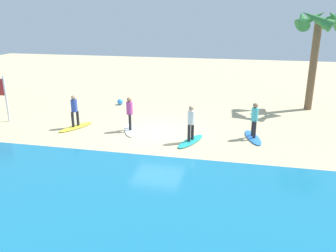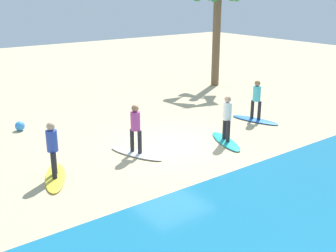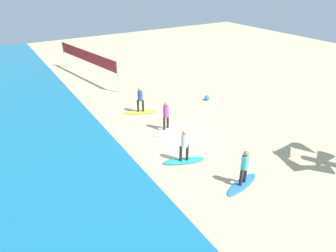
{
  "view_description": "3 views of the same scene",
  "coord_description": "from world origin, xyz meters",
  "px_view_note": "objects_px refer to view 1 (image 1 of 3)",
  "views": [
    {
      "loc": [
        -3.98,
        15.69,
        5.63
      ],
      "look_at": [
        -0.83,
        1.35,
        0.83
      ],
      "focal_mm": 36.88,
      "sensor_mm": 36.0,
      "label": 1
    },
    {
      "loc": [
        8.29,
        10.98,
        5.25
      ],
      "look_at": [
        0.81,
        0.98,
        1.14
      ],
      "focal_mm": 44.42,
      "sensor_mm": 36.0,
      "label": 2
    },
    {
      "loc": [
        -11.8,
        8.06,
        8.35
      ],
      "look_at": [
        0.06,
        0.72,
        1.06
      ],
      "focal_mm": 32.3,
      "sensor_mm": 36.0,
      "label": 3
    }
  ],
  "objects_px": {
    "surfer_yellow": "(74,108)",
    "palm_tree": "(318,28)",
    "beach_ball": "(120,102)",
    "surfboard_white": "(130,130)",
    "surfer_blue": "(255,117)",
    "surfer_white": "(130,111)",
    "surfboard_yellow": "(76,127)",
    "surfboard_teal": "(191,141)",
    "surfer_teal": "(191,121)",
    "surfboard_blue": "(253,137)"
  },
  "relations": [
    {
      "from": "surfer_yellow",
      "to": "palm_tree",
      "type": "distance_m",
      "value": 14.4
    },
    {
      "from": "surfer_yellow",
      "to": "beach_ball",
      "type": "bearing_deg",
      "value": -96.98
    },
    {
      "from": "surfboard_white",
      "to": "surfer_blue",
      "type": "bearing_deg",
      "value": 72.29
    },
    {
      "from": "surfboard_white",
      "to": "surfer_white",
      "type": "bearing_deg",
      "value": 70.63
    },
    {
      "from": "surfboard_yellow",
      "to": "beach_ball",
      "type": "bearing_deg",
      "value": -162.69
    },
    {
      "from": "surfer_blue",
      "to": "beach_ball",
      "type": "distance_m",
      "value": 9.57
    },
    {
      "from": "surfboard_teal",
      "to": "surfer_yellow",
      "type": "height_order",
      "value": "surfer_yellow"
    },
    {
      "from": "surfboard_teal",
      "to": "surfer_teal",
      "type": "relative_size",
      "value": 1.28
    },
    {
      "from": "surfer_teal",
      "to": "surfer_white",
      "type": "height_order",
      "value": "same"
    },
    {
      "from": "palm_tree",
      "to": "surfboard_blue",
      "type": "bearing_deg",
      "value": 61.07
    },
    {
      "from": "palm_tree",
      "to": "surfboard_white",
      "type": "bearing_deg",
      "value": 33.73
    },
    {
      "from": "surfboard_yellow",
      "to": "beach_ball",
      "type": "height_order",
      "value": "beach_ball"
    },
    {
      "from": "surfer_blue",
      "to": "surfer_yellow",
      "type": "height_order",
      "value": "same"
    },
    {
      "from": "surfer_white",
      "to": "beach_ball",
      "type": "relative_size",
      "value": 4.38
    },
    {
      "from": "surfboard_teal",
      "to": "surfer_white",
      "type": "bearing_deg",
      "value": -85.93
    },
    {
      "from": "surfer_blue",
      "to": "beach_ball",
      "type": "height_order",
      "value": "surfer_blue"
    },
    {
      "from": "surfboard_yellow",
      "to": "palm_tree",
      "type": "height_order",
      "value": "palm_tree"
    },
    {
      "from": "surfer_blue",
      "to": "beach_ball",
      "type": "relative_size",
      "value": 4.38
    },
    {
      "from": "surfboard_teal",
      "to": "surfboard_white",
      "type": "distance_m",
      "value": 3.36
    },
    {
      "from": "surfboard_blue",
      "to": "surfboard_white",
      "type": "bearing_deg",
      "value": -102.5
    },
    {
      "from": "palm_tree",
      "to": "beach_ball",
      "type": "height_order",
      "value": "palm_tree"
    },
    {
      "from": "surfer_teal",
      "to": "surfboard_yellow",
      "type": "xyz_separation_m",
      "value": [
        6.12,
        -0.8,
        -0.99
      ]
    },
    {
      "from": "surfer_yellow",
      "to": "palm_tree",
      "type": "bearing_deg",
      "value": -152.39
    },
    {
      "from": "surfboard_blue",
      "to": "surfer_yellow",
      "type": "height_order",
      "value": "surfer_yellow"
    },
    {
      "from": "surfboard_teal",
      "to": "surfboard_white",
      "type": "relative_size",
      "value": 1.0
    },
    {
      "from": "surfboard_teal",
      "to": "surfboard_white",
      "type": "height_order",
      "value": "same"
    },
    {
      "from": "surfer_teal",
      "to": "surfer_white",
      "type": "relative_size",
      "value": 1.0
    },
    {
      "from": "surfboard_blue",
      "to": "surfer_yellow",
      "type": "distance_m",
      "value": 8.99
    },
    {
      "from": "beach_ball",
      "to": "surfer_yellow",
      "type": "bearing_deg",
      "value": 83.02
    },
    {
      "from": "surfer_blue",
      "to": "palm_tree",
      "type": "bearing_deg",
      "value": -118.93
    },
    {
      "from": "palm_tree",
      "to": "surfer_blue",
      "type": "bearing_deg",
      "value": 61.07
    },
    {
      "from": "surfboard_yellow",
      "to": "surfer_yellow",
      "type": "xyz_separation_m",
      "value": [
        0.0,
        0.0,
        0.99
      ]
    },
    {
      "from": "surfboard_teal",
      "to": "surfboard_yellow",
      "type": "xyz_separation_m",
      "value": [
        6.12,
        -0.8,
        0.0
      ]
    },
    {
      "from": "surfboard_white",
      "to": "surfboard_blue",
      "type": "bearing_deg",
      "value": 72.29
    },
    {
      "from": "surfboard_blue",
      "to": "surfer_teal",
      "type": "height_order",
      "value": "surfer_teal"
    },
    {
      "from": "surfboard_white",
      "to": "surfer_white",
      "type": "distance_m",
      "value": 0.99
    },
    {
      "from": "surfer_blue",
      "to": "surfboard_yellow",
      "type": "xyz_separation_m",
      "value": [
        8.93,
        0.33,
        -0.99
      ]
    },
    {
      "from": "surfboard_blue",
      "to": "palm_tree",
      "type": "height_order",
      "value": "palm_tree"
    },
    {
      "from": "surfboard_teal",
      "to": "surfer_yellow",
      "type": "xyz_separation_m",
      "value": [
        6.12,
        -0.8,
        0.99
      ]
    },
    {
      "from": "surfer_blue",
      "to": "surfboard_white",
      "type": "bearing_deg",
      "value": 1.67
    },
    {
      "from": "surfboard_blue",
      "to": "palm_tree",
      "type": "bearing_deg",
      "value": 136.9
    },
    {
      "from": "surfer_white",
      "to": "surfboard_yellow",
      "type": "distance_m",
      "value": 3.07
    },
    {
      "from": "surfboard_teal",
      "to": "surfer_white",
      "type": "height_order",
      "value": "surfer_white"
    },
    {
      "from": "surfboard_blue",
      "to": "palm_tree",
      "type": "distance_m",
      "value": 8.46
    },
    {
      "from": "surfboard_teal",
      "to": "palm_tree",
      "type": "height_order",
      "value": "palm_tree"
    },
    {
      "from": "surfer_white",
      "to": "beach_ball",
      "type": "distance_m",
      "value": 5.41
    },
    {
      "from": "surfboard_white",
      "to": "palm_tree",
      "type": "height_order",
      "value": "palm_tree"
    },
    {
      "from": "beach_ball",
      "to": "surfboard_yellow",
      "type": "bearing_deg",
      "value": 83.02
    },
    {
      "from": "surfer_yellow",
      "to": "beach_ball",
      "type": "height_order",
      "value": "surfer_yellow"
    },
    {
      "from": "surfer_teal",
      "to": "palm_tree",
      "type": "height_order",
      "value": "palm_tree"
    }
  ]
}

